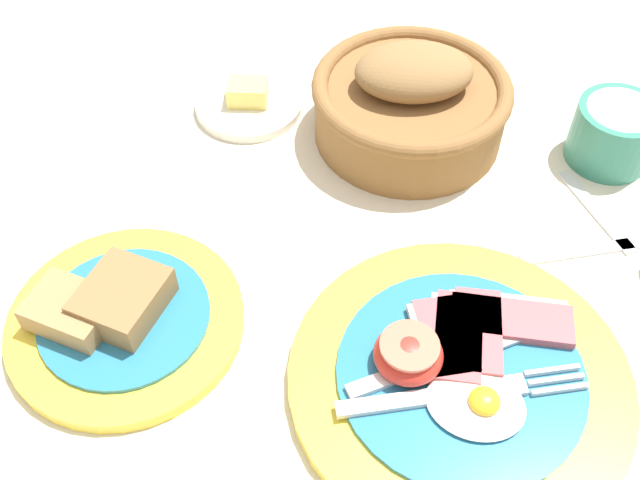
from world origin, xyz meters
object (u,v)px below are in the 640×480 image
object	(u,v)px
breakfast_plate	(458,373)
bread_plate	(120,316)
butter_dish	(249,102)
bread_basket	(410,102)
sugar_cup	(614,132)

from	to	relation	value
breakfast_plate	bread_plate	bearing A→B (deg)	-176.75
breakfast_plate	butter_dish	world-z (taller)	breakfast_plate
bread_basket	bread_plate	bearing A→B (deg)	-122.83
bread_plate	sugar_cup	world-z (taller)	sugar_cup
bread_basket	butter_dish	size ratio (longest dim) A/B	1.74
bread_plate	bread_basket	size ratio (longest dim) A/B	0.98
breakfast_plate	bread_plate	size ratio (longest dim) A/B	1.38
breakfast_plate	butter_dish	xyz separation A→B (m)	(-0.25, 0.27, -0.00)
bread_plate	butter_dish	size ratio (longest dim) A/B	1.71
bread_plate	bread_basket	distance (m)	0.34
bread_basket	butter_dish	xyz separation A→B (m)	(-0.17, -0.00, -0.03)
breakfast_plate	bread_basket	world-z (taller)	bread_basket
bread_basket	butter_dish	distance (m)	0.17
bread_plate	sugar_cup	xyz separation A→B (m)	(0.38, 0.30, 0.02)
sugar_cup	breakfast_plate	bearing A→B (deg)	-111.22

